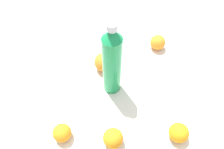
{
  "coord_description": "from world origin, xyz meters",
  "views": [
    {
      "loc": [
        0.36,
        -0.2,
        0.73
      ],
      "look_at": [
        -0.03,
        0.03,
        0.08
      ],
      "focal_mm": 36.19,
      "sensor_mm": 36.0,
      "label": 1
    }
  ],
  "objects_px": {
    "water_bottle": "(112,62)",
    "orange_1": "(62,133)",
    "orange_4": "(113,138)",
    "orange_0": "(158,42)",
    "orange_2": "(104,62)",
    "orange_3": "(179,133)"
  },
  "relations": [
    {
      "from": "orange_1",
      "to": "orange_2",
      "type": "xyz_separation_m",
      "value": [
        -0.17,
        0.25,
        0.01
      ]
    },
    {
      "from": "orange_2",
      "to": "orange_3",
      "type": "xyz_separation_m",
      "value": [
        0.37,
        0.06,
        -0.01
      ]
    },
    {
      "from": "water_bottle",
      "to": "orange_0",
      "type": "height_order",
      "value": "water_bottle"
    },
    {
      "from": "orange_4",
      "to": "water_bottle",
      "type": "bearing_deg",
      "value": 149.79
    },
    {
      "from": "water_bottle",
      "to": "orange_2",
      "type": "xyz_separation_m",
      "value": [
        -0.09,
        0.02,
        -0.11
      ]
    },
    {
      "from": "orange_4",
      "to": "orange_0",
      "type": "bearing_deg",
      "value": 124.19
    },
    {
      "from": "water_bottle",
      "to": "orange_1",
      "type": "height_order",
      "value": "water_bottle"
    },
    {
      "from": "orange_1",
      "to": "orange_4",
      "type": "bearing_deg",
      "value": 52.62
    },
    {
      "from": "orange_2",
      "to": "orange_4",
      "type": "bearing_deg",
      "value": -24.4
    },
    {
      "from": "orange_2",
      "to": "orange_3",
      "type": "bearing_deg",
      "value": 9.93
    },
    {
      "from": "orange_1",
      "to": "orange_4",
      "type": "relative_size",
      "value": 0.93
    },
    {
      "from": "orange_4",
      "to": "orange_1",
      "type": "bearing_deg",
      "value": -127.38
    },
    {
      "from": "orange_2",
      "to": "orange_1",
      "type": "bearing_deg",
      "value": -55.57
    },
    {
      "from": "orange_0",
      "to": "orange_3",
      "type": "height_order",
      "value": "same"
    },
    {
      "from": "orange_1",
      "to": "orange_3",
      "type": "xyz_separation_m",
      "value": [
        0.19,
        0.32,
        0.0
      ]
    },
    {
      "from": "orange_3",
      "to": "water_bottle",
      "type": "bearing_deg",
      "value": -163.29
    },
    {
      "from": "orange_3",
      "to": "orange_4",
      "type": "height_order",
      "value": "same"
    },
    {
      "from": "water_bottle",
      "to": "orange_4",
      "type": "bearing_deg",
      "value": -128.15
    },
    {
      "from": "water_bottle",
      "to": "orange_2",
      "type": "distance_m",
      "value": 0.15
    },
    {
      "from": "orange_1",
      "to": "water_bottle",
      "type": "bearing_deg",
      "value": 109.25
    },
    {
      "from": "orange_1",
      "to": "orange_3",
      "type": "distance_m",
      "value": 0.37
    },
    {
      "from": "orange_0",
      "to": "orange_4",
      "type": "relative_size",
      "value": 0.98
    }
  ]
}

